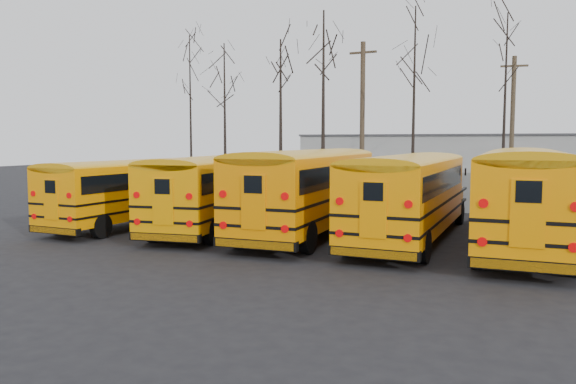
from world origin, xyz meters
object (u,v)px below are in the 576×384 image
at_px(utility_pole_left, 362,119).
at_px(bus_e, 524,189).
at_px(utility_pole_right, 512,128).
at_px(bus_c, 310,184).
at_px(bus_b, 219,185).
at_px(bus_d, 410,190).
at_px(bus_a, 137,186).

bearing_deg(utility_pole_left, bus_e, -51.90).
distance_m(utility_pole_left, utility_pole_right, 8.62).
bearing_deg(bus_c, bus_b, -177.10).
bearing_deg(bus_e, bus_c, 179.31).
xyz_separation_m(bus_d, utility_pole_left, (-4.92, 13.70, 3.05)).
height_order(bus_d, bus_e, bus_e).
xyz_separation_m(bus_a, bus_d, (11.37, 0.19, 0.18)).
bearing_deg(utility_pole_right, utility_pole_left, -177.03).
bearing_deg(utility_pole_right, bus_d, -108.62).
distance_m(bus_c, utility_pole_right, 16.59).
height_order(bus_a, bus_b, bus_b).
xyz_separation_m(bus_e, utility_pole_left, (-8.65, 13.72, 2.92)).
height_order(bus_b, utility_pole_left, utility_pole_left).
distance_m(bus_b, utility_pole_left, 14.22).
xyz_separation_m(bus_b, utility_pole_right, (11.24, 14.81, 2.54)).
height_order(bus_b, bus_c, bus_c).
bearing_deg(bus_b, utility_pole_right, 47.04).
bearing_deg(bus_a, utility_pole_left, 69.85).
xyz_separation_m(bus_c, bus_e, (7.53, -0.26, 0.04)).
height_order(bus_e, utility_pole_right, utility_pole_right).
bearing_deg(bus_b, bus_c, -3.52).
relative_size(bus_b, utility_pole_right, 1.31).
distance_m(bus_e, utility_pole_right, 15.11).
bearing_deg(bus_e, utility_pole_left, 123.55).
xyz_separation_m(bus_b, bus_d, (7.65, -0.10, 0.06)).
distance_m(bus_a, bus_c, 7.59).
bearing_deg(bus_a, utility_pole_right, 50.01).
xyz_separation_m(bus_a, bus_e, (15.10, 0.17, 0.31)).
xyz_separation_m(bus_a, utility_pole_left, (6.45, 13.90, 3.23)).
bearing_deg(bus_c, bus_e, -1.37).
bearing_deg(bus_d, bus_c, 179.42).
xyz_separation_m(bus_d, bus_e, (3.73, -0.02, 0.13)).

